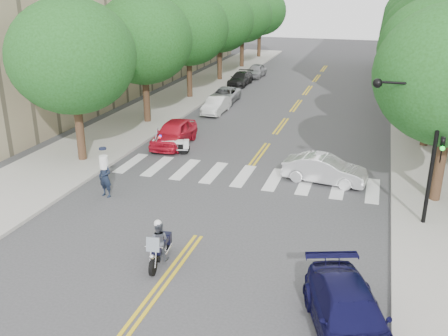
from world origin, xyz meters
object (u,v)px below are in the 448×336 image
at_px(motorcycle_parked, 173,145).
at_px(motorcycle_police, 159,243).
at_px(convertible, 325,169).
at_px(sedan_blue, 350,316).
at_px(officer_standing, 105,177).

bearing_deg(motorcycle_parked, motorcycle_police, -176.02).
xyz_separation_m(motorcycle_police, motorcycle_parked, (-4.01, 10.69, -0.22)).
bearing_deg(convertible, sedan_blue, -162.43).
bearing_deg(motorcycle_police, motorcycle_parked, -77.28).
bearing_deg(motorcycle_police, convertible, -124.42).
distance_m(motorcycle_police, convertible, 10.12).
height_order(motorcycle_police, motorcycle_parked, motorcycle_police).
bearing_deg(officer_standing, sedan_blue, -14.82).
height_order(officer_standing, convertible, officer_standing).
bearing_deg(motorcycle_parked, convertible, -117.44).
relative_size(officer_standing, convertible, 0.47).
relative_size(motorcycle_parked, officer_standing, 1.20).
xyz_separation_m(officer_standing, convertible, (9.15, 4.62, -0.27)).
relative_size(motorcycle_parked, sedan_blue, 0.47).
xyz_separation_m(motorcycle_parked, convertible, (8.54, -1.64, 0.14)).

